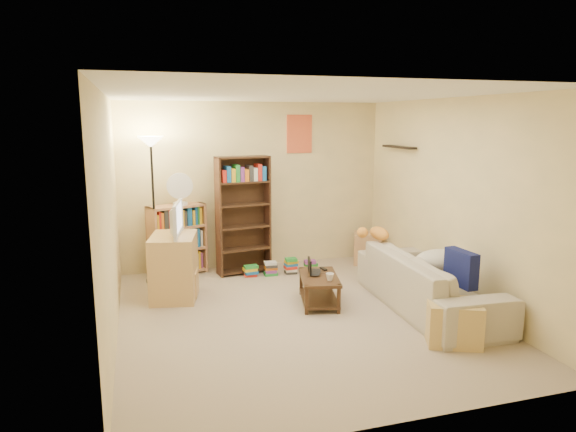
{
  "coord_description": "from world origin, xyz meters",
  "views": [
    {
      "loc": [
        -1.73,
        -5.35,
        2.23
      ],
      "look_at": [
        0.07,
        0.69,
        1.05
      ],
      "focal_mm": 32.0,
      "sensor_mm": 36.0,
      "label": 1
    }
  ],
  "objects": [
    {
      "name": "end_cabinet",
      "position": [
        1.28,
        -1.13,
        0.22
      ],
      "size": [
        0.65,
        0.61,
        0.43
      ],
      "primitive_type": "cube",
      "rotation": [
        0.0,
        0.0,
        -0.42
      ],
      "color": "#DBB96B",
      "rests_on": "ground"
    },
    {
      "name": "laptop",
      "position": [
        0.39,
        0.4,
        0.37
      ],
      "size": [
        0.44,
        0.41,
        0.02
      ],
      "primitive_type": "imported",
      "rotation": [
        0.0,
        0.0,
        1.16
      ],
      "color": "black",
      "rests_on": "coffee_table"
    },
    {
      "name": "room",
      "position": [
        0.0,
        0.01,
        1.62
      ],
      "size": [
        4.5,
        4.54,
        2.52
      ],
      "color": "tan",
      "rests_on": "ground"
    },
    {
      "name": "mug",
      "position": [
        0.42,
        0.11,
        0.4
      ],
      "size": [
        0.17,
        0.17,
        0.09
      ],
      "primitive_type": "imported",
      "rotation": [
        0.0,
        0.0,
        -0.45
      ],
      "color": "white",
      "rests_on": "coffee_table"
    },
    {
      "name": "desk_fan",
      "position": [
        -1.14,
        2.0,
        1.27
      ],
      "size": [
        0.37,
        0.21,
        0.46
      ],
      "color": "white",
      "rests_on": "short_bookshelf"
    },
    {
      "name": "side_table",
      "position": [
        1.72,
        1.82,
        0.24
      ],
      "size": [
        0.56,
        0.56,
        0.48
      ],
      "primitive_type": "cube",
      "rotation": [
        0.0,
        0.0,
        -0.43
      ],
      "color": "tan",
      "rests_on": "ground"
    },
    {
      "name": "tv_remote",
      "position": [
        0.51,
        0.56,
        0.36
      ],
      "size": [
        0.05,
        0.14,
        0.02
      ],
      "primitive_type": "cube",
      "rotation": [
        0.0,
        0.0,
        0.07
      ],
      "color": "black",
      "rests_on": "coffee_table"
    },
    {
      "name": "television",
      "position": [
        -1.32,
        1.06,
        1.02
      ],
      "size": [
        0.76,
        0.38,
        0.42
      ],
      "primitive_type": "imported",
      "rotation": [
        0.0,
        0.0,
        1.37
      ],
      "color": "black",
      "rests_on": "tv_stand"
    },
    {
      "name": "laptop_screen",
      "position": [
        0.27,
        0.42,
        0.46
      ],
      "size": [
        0.07,
        0.26,
        0.18
      ],
      "primitive_type": "cube",
      "rotation": [
        0.0,
        0.0,
        -0.23
      ],
      "color": "white",
      "rests_on": "laptop"
    },
    {
      "name": "tall_bookshelf",
      "position": [
        -0.25,
        1.86,
        0.91
      ],
      "size": [
        0.8,
        0.36,
        1.72
      ],
      "rotation": [
        0.0,
        0.0,
        0.13
      ],
      "color": "#3D2217",
      "rests_on": "ground"
    },
    {
      "name": "tabby_cat",
      "position": [
        1.29,
        0.68,
        0.75
      ],
      "size": [
        0.52,
        0.2,
        0.18
      ],
      "color": "orange",
      "rests_on": "sofa"
    },
    {
      "name": "tv_stand",
      "position": [
        -1.32,
        1.06,
        0.4
      ],
      "size": [
        0.68,
        0.85,
        0.81
      ],
      "primitive_type": "cube",
      "rotation": [
        0.0,
        0.0,
        -0.2
      ],
      "color": "tan",
      "rests_on": "ground"
    },
    {
      "name": "cream_blanket",
      "position": [
        1.72,
        -0.16,
        0.57
      ],
      "size": [
        0.61,
        0.44,
        0.26
      ],
      "primitive_type": "ellipsoid",
      "color": "beige",
      "rests_on": "sofa"
    },
    {
      "name": "floor_lamp",
      "position": [
        -1.51,
        1.8,
        1.61
      ],
      "size": [
        0.34,
        0.34,
        2.02
      ],
      "color": "black",
      "rests_on": "ground"
    },
    {
      "name": "navy_pillow",
      "position": [
        1.64,
        -0.71,
        0.64
      ],
      "size": [
        0.16,
        0.44,
        0.39
      ],
      "primitive_type": "cube",
      "rotation": [
        0.0,
        0.0,
        1.63
      ],
      "color": "#121850",
      "rests_on": "sofa"
    },
    {
      "name": "book_stacks",
      "position": [
        0.26,
        1.63,
        0.1
      ],
      "size": [
        1.09,
        0.2,
        0.24
      ],
      "color": "red",
      "rests_on": "ground"
    },
    {
      "name": "sofa",
      "position": [
        1.55,
        -0.21,
        0.33
      ],
      "size": [
        2.35,
        1.09,
        0.66
      ],
      "primitive_type": "imported",
      "rotation": [
        0.0,
        0.0,
        1.53
      ],
      "color": "#BCB29C",
      "rests_on": "ground"
    },
    {
      "name": "short_bookshelf",
      "position": [
        -1.19,
        2.05,
        0.52
      ],
      "size": [
        0.87,
        0.6,
        1.03
      ],
      "rotation": [
        0.0,
        0.0,
        0.38
      ],
      "color": "tan",
      "rests_on": "ground"
    },
    {
      "name": "coffee_table",
      "position": [
        0.36,
        0.32,
        0.22
      ],
      "size": [
        0.61,
        0.88,
        0.36
      ],
      "rotation": [
        0.0,
        0.0,
        -0.23
      ],
      "color": "#3A2916",
      "rests_on": "ground"
    }
  ]
}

